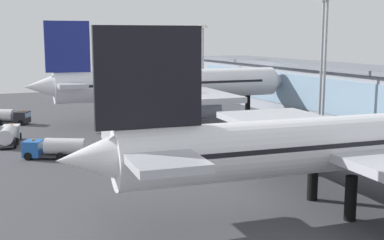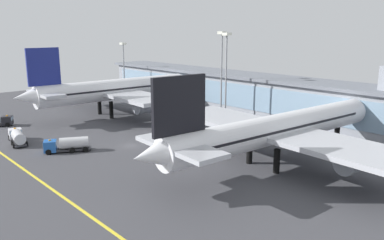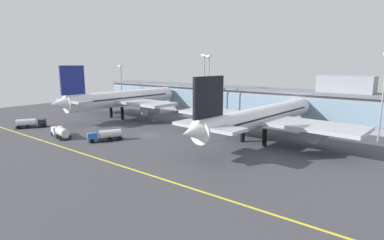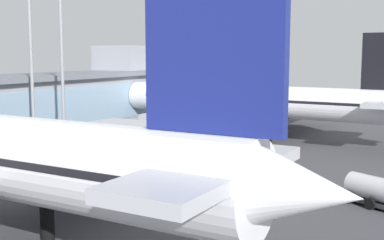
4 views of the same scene
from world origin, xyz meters
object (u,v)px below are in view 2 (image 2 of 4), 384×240
object	(u,v)px
service_truck_far	(66,144)
airliner_near_left	(115,90)
airliner_near_right	(277,130)
apron_light_mast_centre	(222,63)
baggage_tug_near	(17,136)
apron_light_mast_east	(124,61)
apron_light_mast_west	(226,64)

from	to	relation	value
service_truck_far	airliner_near_left	bearing A→B (deg)	-109.76
airliner_near_left	service_truck_far	xyz separation A→B (m)	(23.88, -26.17, -5.63)
airliner_near_right	apron_light_mast_centre	world-z (taller)	apron_light_mast_centre
baggage_tug_near	apron_light_mast_centre	size ratio (longest dim) A/B	0.40
apron_light_mast_east	service_truck_far	bearing A→B (deg)	-43.24
airliner_near_right	apron_light_mast_east	bearing A→B (deg)	80.51
baggage_tug_near	apron_light_mast_east	bearing A→B (deg)	-44.20
airliner_near_right	service_truck_far	bearing A→B (deg)	131.52
apron_light_mast_west	apron_light_mast_centre	size ratio (longest dim) A/B	0.99
airliner_near_left	baggage_tug_near	distance (m)	33.46
airliner_near_left	apron_light_mast_east	xyz separation A→B (m)	(-23.04, 17.95, 5.97)
baggage_tug_near	service_truck_far	size ratio (longest dim) A/B	1.02
airliner_near_left	baggage_tug_near	xyz separation A→B (m)	(10.87, -31.14, -5.63)
airliner_near_right	baggage_tug_near	world-z (taller)	airliner_near_right
apron_light_mast_centre	apron_light_mast_east	xyz separation A→B (m)	(-47.21, -0.39, -2.24)
service_truck_far	apron_light_mast_west	xyz separation A→B (m)	(3.84, 42.48, 13.68)
apron_light_mast_centre	apron_light_mast_west	bearing A→B (deg)	-29.79
baggage_tug_near	apron_light_mast_centre	xyz separation A→B (m)	(13.30, 49.48, 13.84)
baggage_tug_near	apron_light_mast_west	size ratio (longest dim) A/B	0.40
airliner_near_left	apron_light_mast_west	bearing A→B (deg)	-56.88
baggage_tug_near	apron_light_mast_centre	world-z (taller)	apron_light_mast_centre
airliner_near_right	airliner_near_left	bearing A→B (deg)	92.87
airliner_near_left	service_truck_far	bearing A→B (deg)	-134.98
airliner_near_left	baggage_tug_near	size ratio (longest dim) A/B	5.89
service_truck_far	apron_light_mast_east	size ratio (longest dim) A/B	0.47
apron_light_mast_west	apron_light_mast_centre	xyz separation A→B (m)	(-3.54, 2.03, 0.16)
baggage_tug_near	apron_light_mast_east	xyz separation A→B (m)	(-33.91, 49.09, 11.60)
airliner_near_right	apron_light_mast_centre	xyz separation A→B (m)	(-32.33, 19.44, 8.91)
baggage_tug_near	airliner_near_right	bearing A→B (deg)	-135.48
airliner_near_right	apron_light_mast_west	bearing A→B (deg)	62.81
airliner_near_right	service_truck_far	size ratio (longest dim) A/B	6.50
apron_light_mast_centre	airliner_near_right	bearing A→B (deg)	-31.02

